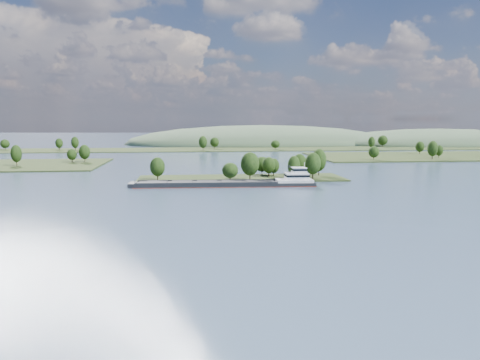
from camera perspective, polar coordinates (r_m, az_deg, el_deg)
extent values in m
plane|color=#3E556B|center=(169.42, 2.39, -2.42)|extent=(1800.00, 1800.00, 0.00)
cube|color=#253216|center=(228.28, 0.16, 0.14)|extent=(100.00, 30.00, 1.20)
cylinder|color=black|center=(221.72, 6.58, 0.52)|extent=(0.50, 0.50, 3.72)
ellipsoid|color=black|center=(221.20, 6.59, 1.74)|extent=(6.06, 6.06, 9.57)
cylinder|color=black|center=(240.76, 2.70, 1.03)|extent=(0.50, 0.50, 3.05)
ellipsoid|color=black|center=(240.36, 2.71, 1.94)|extent=(8.18, 8.18, 7.84)
cylinder|color=black|center=(219.31, 1.22, 0.57)|extent=(0.50, 0.50, 4.31)
ellipsoid|color=black|center=(218.72, 1.22, 1.99)|extent=(8.82, 8.82, 11.08)
cylinder|color=black|center=(232.52, 3.53, 0.81)|extent=(0.50, 0.50, 3.21)
ellipsoid|color=black|center=(232.09, 3.54, 1.81)|extent=(6.53, 6.53, 8.25)
cylinder|color=black|center=(215.94, -1.21, 0.26)|extent=(0.50, 0.50, 2.79)
ellipsoid|color=black|center=(215.52, -1.21, 1.20)|extent=(7.53, 7.53, 7.19)
cylinder|color=black|center=(222.52, -10.01, 0.45)|extent=(0.50, 0.50, 3.52)
ellipsoid|color=black|center=(222.03, -10.04, 1.60)|extent=(7.03, 7.03, 9.05)
cylinder|color=black|center=(235.57, 4.12, 0.86)|extent=(0.50, 0.50, 2.91)
ellipsoid|color=black|center=(235.18, 4.13, 1.75)|extent=(5.80, 5.80, 7.47)
cylinder|color=black|center=(240.06, 9.59, 1.08)|extent=(0.50, 0.50, 4.45)
ellipsoid|color=black|center=(239.51, 9.62, 2.43)|extent=(7.41, 7.41, 11.45)
cylinder|color=black|center=(226.70, 8.86, 0.68)|extent=(0.50, 0.50, 4.14)
ellipsoid|color=black|center=(226.15, 8.89, 2.01)|extent=(7.62, 7.62, 10.63)
cylinder|color=black|center=(239.44, 7.24, 1.01)|extent=(0.50, 0.50, 3.60)
ellipsoid|color=black|center=(238.97, 7.26, 2.09)|extent=(7.41, 7.41, 9.25)
cylinder|color=black|center=(325.06, -18.39, 2.42)|extent=(0.50, 0.50, 3.78)
ellipsoid|color=black|center=(324.70, -18.42, 3.27)|extent=(7.32, 7.32, 9.72)
cylinder|color=black|center=(326.55, -19.79, 2.30)|extent=(0.50, 0.50, 2.89)
ellipsoid|color=black|center=(326.27, -19.81, 2.95)|extent=(6.41, 6.41, 7.42)
cylinder|color=black|center=(315.88, -25.57, 1.97)|extent=(0.50, 0.50, 4.16)
ellipsoid|color=black|center=(315.49, -25.62, 2.93)|extent=(6.49, 6.49, 10.68)
cylinder|color=black|center=(338.70, 15.98, 2.65)|extent=(0.50, 0.50, 3.13)
ellipsoid|color=black|center=(338.41, 16.01, 3.32)|extent=(7.44, 7.44, 8.05)
cylinder|color=black|center=(357.04, 22.39, 2.70)|extent=(0.50, 0.50, 4.27)
ellipsoid|color=black|center=(356.69, 22.44, 3.57)|extent=(7.28, 7.28, 10.99)
cylinder|color=black|center=(371.92, 23.07, 2.74)|extent=(0.50, 0.50, 3.06)
ellipsoid|color=black|center=(371.66, 23.10, 3.33)|extent=(5.85, 5.85, 7.87)
cylinder|color=black|center=(406.16, 21.06, 3.21)|extent=(0.50, 0.50, 3.39)
ellipsoid|color=black|center=(405.90, 21.09, 3.81)|extent=(6.95, 6.95, 8.71)
cube|color=#253216|center=(446.70, -2.94, 3.71)|extent=(900.00, 60.00, 1.20)
cylinder|color=black|center=(461.72, -21.16, 3.64)|extent=(0.50, 0.50, 3.58)
ellipsoid|color=black|center=(461.48, -21.18, 4.20)|extent=(6.77, 6.77, 9.21)
cylinder|color=black|center=(459.11, 15.72, 3.87)|extent=(0.50, 0.50, 3.97)
ellipsoid|color=black|center=(458.84, 15.75, 4.50)|extent=(6.36, 6.36, 10.20)
cylinder|color=black|center=(450.01, -3.11, 4.05)|extent=(0.50, 0.50, 3.63)
ellipsoid|color=black|center=(449.76, -3.11, 4.63)|extent=(8.53, 8.53, 9.33)
cylinder|color=black|center=(500.47, 16.99, 4.09)|extent=(0.50, 0.50, 3.90)
ellipsoid|color=black|center=(500.23, 17.01, 4.66)|extent=(9.66, 9.66, 10.03)
cylinder|color=black|center=(483.98, -26.70, 3.48)|extent=(0.50, 0.50, 3.25)
ellipsoid|color=black|center=(483.77, -26.73, 3.97)|extent=(8.13, 8.13, 8.36)
cylinder|color=black|center=(454.11, -19.45, 3.69)|extent=(0.50, 0.50, 4.10)
ellipsoid|color=black|center=(453.84, -19.47, 4.35)|extent=(6.96, 6.96, 10.55)
cylinder|color=black|center=(441.43, 4.33, 3.92)|extent=(0.50, 0.50, 2.86)
ellipsoid|color=black|center=(441.22, 4.33, 4.39)|extent=(8.51, 8.51, 7.35)
cylinder|color=black|center=(427.85, -4.53, 3.91)|extent=(0.50, 0.50, 4.36)
ellipsoid|color=black|center=(427.55, -4.53, 4.65)|extent=(7.62, 7.62, 11.21)
ellipsoid|color=#3E543A|center=(589.28, 22.84, 4.04)|extent=(260.00, 140.00, 36.00)
ellipsoid|color=#3E543A|center=(552.38, 2.72, 4.43)|extent=(320.00, 160.00, 44.00)
cube|color=black|center=(203.76, -1.84, -0.60)|extent=(78.96, 13.04, 2.16)
cube|color=maroon|center=(203.82, -1.84, -0.73)|extent=(79.17, 13.24, 0.25)
cube|color=black|center=(208.24, -4.05, -0.06)|extent=(60.90, 2.89, 0.79)
cube|color=black|center=(198.69, -4.06, -0.42)|extent=(60.90, 2.89, 0.79)
cube|color=black|center=(203.48, -4.05, -0.28)|extent=(59.28, 11.25, 0.29)
cube|color=black|center=(204.70, -10.11, -0.25)|extent=(9.17, 8.41, 0.34)
cube|color=black|center=(203.79, -7.09, -0.22)|extent=(9.17, 8.41, 0.34)
cube|color=black|center=(203.44, -4.05, -0.20)|extent=(9.17, 8.41, 0.34)
cube|color=black|center=(203.67, -1.01, -0.17)|extent=(9.17, 8.41, 0.34)
cube|color=black|center=(204.48, 2.02, -0.15)|extent=(9.17, 8.41, 0.34)
cube|color=black|center=(206.25, -12.96, -0.58)|extent=(3.31, 8.96, 1.97)
cylinder|color=black|center=(205.91, -12.70, -0.20)|extent=(0.25, 0.25, 2.16)
cube|color=silver|center=(206.81, 6.63, -0.06)|extent=(16.10, 10.07, 1.18)
cube|color=silver|center=(206.74, 6.91, 0.48)|extent=(10.14, 8.26, 2.95)
cube|color=black|center=(206.69, 6.91, 0.59)|extent=(10.35, 8.46, 0.88)
cube|color=silver|center=(206.63, 7.18, 1.18)|extent=(6.13, 6.13, 2.16)
cube|color=black|center=(206.59, 7.19, 1.29)|extent=(6.34, 6.34, 0.79)
cube|color=silver|center=(206.51, 7.19, 1.51)|extent=(6.54, 6.54, 0.20)
cylinder|color=silver|center=(206.87, 7.86, 1.84)|extent=(0.20, 0.20, 2.56)
cylinder|color=black|center=(208.67, 5.98, 1.64)|extent=(0.51, 0.51, 1.18)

